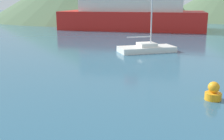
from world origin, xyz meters
The scene contains 3 objects.
sailboat_inner centered at (-1.22, 26.15, 0.34)m, with size 5.41×4.58×6.52m.
ferry_distant centered at (-7.25, 46.25, 3.20)m, with size 23.03×10.92×8.85m.
buoy_marker centered at (4.04, 14.47, 0.36)m, with size 0.76×0.76×0.88m.
Camera 1 is at (3.19, 1.17, 4.53)m, focal length 45.00 mm.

